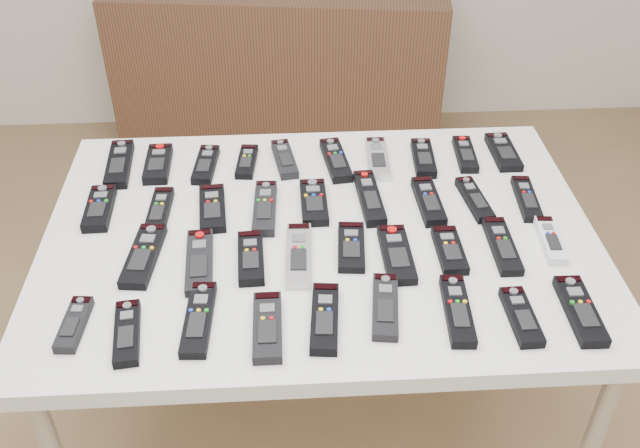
{
  "coord_description": "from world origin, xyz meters",
  "views": [
    {
      "loc": [
        0.07,
        -1.21,
        1.78
      ],
      "look_at": [
        0.15,
        0.06,
        0.8
      ],
      "focal_mm": 40.0,
      "sensor_mm": 36.0,
      "label": 1
    }
  ],
  "objects": [
    {
      "name": "remote_28",
      "position": [
        -0.34,
        -0.21,
        0.79
      ],
      "size": [
        0.05,
        0.14,
        0.02
      ],
      "primitive_type": "cube",
      "rotation": [
        0.0,
        0.0,
        -0.07
      ],
      "color": "black",
      "rests_on": "table"
    },
    {
      "name": "remote_26",
      "position": [
        0.54,
        -0.03,
        0.79
      ],
      "size": [
        0.05,
        0.19,
        0.02
      ],
      "primitive_type": "cube",
      "rotation": [
        0.0,
        0.0,
        -0.02
      ],
      "color": "black",
      "rests_on": "table"
    },
    {
      "name": "remote_22",
      "position": [
        0.1,
        -0.03,
        0.79
      ],
      "size": [
        0.06,
        0.2,
        0.02
      ],
      "primitive_type": "cube",
      "rotation": [
        0.0,
        0.0,
        -0.04
      ],
      "color": "#B7B7BC",
      "rests_on": "table"
    },
    {
      "name": "remote_31",
      "position": [
        0.03,
        -0.24,
        0.79
      ],
      "size": [
        0.06,
        0.17,
        0.02
      ],
      "primitive_type": "cube",
      "rotation": [
        0.0,
        0.0,
        -0.0
      ],
      "color": "black",
      "rests_on": "table"
    },
    {
      "name": "remote_33",
      "position": [
        0.26,
        -0.2,
        0.79
      ],
      "size": [
        0.07,
        0.18,
        0.02
      ],
      "primitive_type": "cube",
      "rotation": [
        0.0,
        0.0,
        -0.13
      ],
      "color": "black",
      "rests_on": "table"
    },
    {
      "name": "remote_20",
      "position": [
        -0.12,
        -0.04,
        0.79
      ],
      "size": [
        0.07,
        0.2,
        0.02
      ],
      "primitive_type": "cube",
      "rotation": [
        0.0,
        0.0,
        0.05
      ],
      "color": "black",
      "rests_on": "table"
    },
    {
      "name": "remote_11",
      "position": [
        -0.22,
        0.15,
        0.79
      ],
      "size": [
        0.05,
        0.17,
        0.02
      ],
      "primitive_type": "cube",
      "rotation": [
        0.0,
        0.0,
        -0.04
      ],
      "color": "black",
      "rests_on": "table"
    },
    {
      "name": "remote_12",
      "position": [
        -0.1,
        0.15,
        0.79
      ],
      "size": [
        0.07,
        0.18,
        0.02
      ],
      "primitive_type": "cube",
      "rotation": [
        0.0,
        0.0,
        0.08
      ],
      "color": "black",
      "rests_on": "table"
    },
    {
      "name": "remote_17",
      "position": [
        0.52,
        0.15,
        0.79
      ],
      "size": [
        0.06,
        0.17,
        0.02
      ],
      "primitive_type": "cube",
      "rotation": [
        0.0,
        0.0,
        0.12
      ],
      "color": "black",
      "rests_on": "table"
    },
    {
      "name": "remote_9",
      "position": [
        0.65,
        0.36,
        0.79
      ],
      "size": [
        0.06,
        0.17,
        0.02
      ],
      "primitive_type": "cube",
      "rotation": [
        0.0,
        0.0,
        0.01
      ],
      "color": "black",
      "rests_on": "table"
    },
    {
      "name": "remote_0",
      "position": [
        -0.35,
        0.35,
        0.79
      ],
      "size": [
        0.07,
        0.2,
        0.02
      ],
      "primitive_type": "cube",
      "rotation": [
        0.0,
        0.0,
        0.06
      ],
      "color": "black",
      "rests_on": "table"
    },
    {
      "name": "remote_35",
      "position": [
        0.52,
        -0.24,
        0.79
      ],
      "size": [
        0.05,
        0.15,
        0.02
      ],
      "primitive_type": "cube",
      "rotation": [
        0.0,
        0.0,
        0.02
      ],
      "color": "black",
      "rests_on": "table"
    },
    {
      "name": "table",
      "position": [
        0.15,
        0.06,
        0.72
      ],
      "size": [
        1.25,
        0.88,
        0.78
      ],
      "color": "white",
      "rests_on": "ground"
    },
    {
      "name": "remote_16",
      "position": [
        0.41,
        0.15,
        0.79
      ],
      "size": [
        0.06,
        0.18,
        0.02
      ],
      "primitive_type": "cube",
      "rotation": [
        0.0,
        0.0,
        0.04
      ],
      "color": "black",
      "rests_on": "table"
    },
    {
      "name": "remote_32",
      "position": [
        0.14,
        -0.23,
        0.79
      ],
      "size": [
        0.07,
        0.18,
        0.02
      ],
      "primitive_type": "cube",
      "rotation": [
        0.0,
        0.0,
        -0.09
      ],
      "color": "black",
      "rests_on": "table"
    },
    {
      "name": "remote_19",
      "position": [
        -0.24,
        -0.01,
        0.79
      ],
      "size": [
        0.08,
        0.2,
        0.02
      ],
      "primitive_type": "cube",
      "rotation": [
        0.0,
        0.0,
        -0.11
      ],
      "color": "black",
      "rests_on": "table"
    },
    {
      "name": "remote_5",
      "position": [
        0.21,
        0.34,
        0.79
      ],
      "size": [
        0.07,
        0.19,
        0.02
      ],
      "primitive_type": "cube",
      "rotation": [
        0.0,
        0.0,
        0.13
      ],
      "color": "black",
      "rests_on": "table"
    },
    {
      "name": "remote_10",
      "position": [
        -0.36,
        0.16,
        0.79
      ],
      "size": [
        0.06,
        0.16,
        0.02
      ],
      "primitive_type": "cube",
      "rotation": [
        0.0,
        0.0,
        0.03
      ],
      "color": "black",
      "rests_on": "table"
    },
    {
      "name": "remote_8",
      "position": [
        0.55,
        0.35,
        0.79
      ],
      "size": [
        0.06,
        0.16,
        0.02
      ],
      "primitive_type": "cube",
      "rotation": [
        0.0,
        0.0,
        -0.06
      ],
      "color": "black",
      "rests_on": "table"
    },
    {
      "name": "remote_4",
      "position": [
        0.07,
        0.35,
        0.79
      ],
      "size": [
        0.07,
        0.17,
        0.02
      ],
      "primitive_type": "cube",
      "rotation": [
        0.0,
        0.0,
        0.15
      ],
      "color": "black",
      "rests_on": "table"
    },
    {
      "name": "remote_3",
      "position": [
        -0.02,
        0.35,
        0.79
      ],
      "size": [
        0.06,
        0.14,
        0.02
      ],
      "primitive_type": "cube",
      "rotation": [
        0.0,
        0.0,
        -0.1
      ],
      "color": "black",
      "rests_on": "table"
    },
    {
      "name": "remote_6",
      "position": [
        0.31,
        0.34,
        0.79
      ],
      "size": [
        0.06,
        0.18,
        0.02
      ],
      "primitive_type": "cube",
      "rotation": [
        0.0,
        0.0,
        -0.04
      ],
      "color": "#B7B7BC",
      "rests_on": "table"
    },
    {
      "name": "remote_27",
      "position": [
        0.66,
        -0.01,
        0.79
      ],
      "size": [
        0.05,
        0.15,
        0.02
      ],
      "primitive_type": "cube",
      "rotation": [
        0.0,
        0.0,
        -0.08
      ],
      "color": "silver",
      "rests_on": "table"
    },
    {
      "name": "remote_13",
      "position": [
        0.02,
        0.14,
        0.79
      ],
      "size": [
        0.06,
        0.2,
        0.02
      ],
      "primitive_type": "cube",
      "rotation": [
        0.0,
        0.0,
        -0.04
      ],
      "color": "black",
      "rests_on": "table"
    },
    {
      "name": "remote_7",
      "position": [
        0.43,
        0.34,
        0.79
      ],
      "size": [
        0.06,
        0.16,
        0.02
      ],
      "primitive_type": "cube",
      "rotation": [
        0.0,
        0.0,
        -0.06
      ],
      "color": "black",
      "rests_on": "table"
    },
    {
      "name": "remote_24",
      "position": [
        0.31,
        -0.04,
        0.79
      ],
      "size": [
        0.06,
        0.18,
        0.02
      ],
      "primitive_type": "cube",
      "rotation": [
        0.0,
        0.0,
        0.02
      ],
      "color": "black",
      "rests_on": "table"
    },
    {
      "name": "sideboard",
      "position": [
        0.06,
        1.78,
        0.36
      ],
      "size": [
        1.5,
        0.57,
        0.73
      ],
      "primitive_type": "cube",
      "rotation": [
        0.0,
        0.0,
        -0.13
      ],
      "color": "#44261B",
      "rests_on": "ground"
    },
    {
      "name": "remote_29",
      "position": [
        -0.24,
        -0.24,
        0.79
      ],
      "size": [
        0.07,
        0.17,
        0.02
      ],
      "primitive_type": "cube",
      "rotation": [
        0.0,
        0.0,
        0.12
      ],
      "color": "black",
      "rests_on": "table"
    },
    {
      "name": "remote_1",
      "position": [
        -0.25,
        0.35,
        0.79
      ],
      "size": [
        0.06,
        0.16,
        0.02
      ],
      "primitive_type": "cube",
      "rotation": [
        0.0,
        0.0,
        0.02
      ],
      "color": "black",
      "rests_on": "table"
    },
    {
      "name": "remote_14",
      "position": [
        0.14,
        0.16,
        0.79
      ],
      "size": [
        0.06,
        0.17,
        0.02
      ],
      "primitive_type": "cube",
      "rotation": [
        0.0,
        0.0,
        0.01
      ],
      "color": "black",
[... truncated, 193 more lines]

